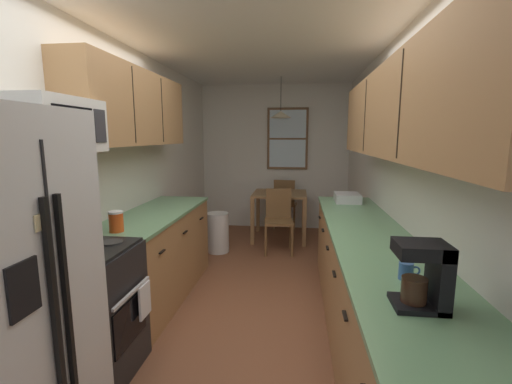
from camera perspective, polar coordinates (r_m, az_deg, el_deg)
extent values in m
plane|color=brown|center=(3.89, 0.15, -15.81)|extent=(12.00, 12.00, 0.00)
cube|color=silver|center=(3.94, -19.79, 3.29)|extent=(0.10, 9.00, 2.55)
cube|color=silver|center=(3.63, 21.83, 2.72)|extent=(0.10, 9.00, 2.55)
cube|color=silver|center=(6.17, 3.13, 5.80)|extent=(4.40, 0.10, 2.55)
cube|color=white|center=(3.64, 0.17, 24.26)|extent=(4.40, 9.00, 0.08)
cube|color=black|center=(1.84, -30.06, -18.18)|extent=(0.01, 0.01, 1.60)
cube|color=black|center=(1.81, -30.49, -18.77)|extent=(0.02, 0.02, 1.14)
cube|color=black|center=(1.86, -28.93, -17.78)|extent=(0.02, 0.02, 1.14)
cube|color=black|center=(1.63, -34.36, -13.26)|extent=(0.01, 0.15, 0.22)
cube|color=beige|center=(1.65, -32.53, -4.36)|extent=(0.01, 0.05, 0.07)
cube|color=black|center=(2.72, -26.52, -17.87)|extent=(0.62, 0.60, 0.90)
cube|color=black|center=(2.59, -20.28, -19.68)|extent=(0.01, 0.42, 0.30)
cube|color=silver|center=(2.48, -20.02, -15.53)|extent=(0.02, 0.48, 0.02)
cube|color=black|center=(2.55, -27.27, -8.60)|extent=(0.59, 0.57, 0.02)
cube|color=black|center=(2.70, -32.37, -6.12)|extent=(0.06, 0.60, 0.20)
cylinder|color=#2D2D2D|center=(2.53, -31.64, -8.76)|extent=(0.15, 0.15, 0.01)
cylinder|color=#2D2D2D|center=(2.73, -28.18, -7.21)|extent=(0.15, 0.15, 0.01)
cylinder|color=#2D2D2D|center=(2.37, -26.27, -9.50)|extent=(0.15, 0.15, 0.01)
cylinder|color=#2D2D2D|center=(2.58, -23.04, -7.75)|extent=(0.15, 0.15, 0.01)
cube|color=white|center=(2.52, -30.94, 9.56)|extent=(0.38, 0.61, 0.34)
cube|color=black|center=(2.35, -28.08, 9.89)|extent=(0.01, 0.37, 0.22)
cube|color=#2D2D33|center=(2.58, -24.62, 9.99)|extent=(0.01, 0.12, 0.22)
cube|color=#A87A4C|center=(3.70, -16.29, -10.27)|extent=(0.60, 1.76, 0.87)
cube|color=#6B9E70|center=(3.57, -16.62, -3.45)|extent=(0.63, 1.78, 0.03)
cube|color=black|center=(2.98, -15.44, -9.61)|extent=(0.02, 0.10, 0.01)
cube|color=black|center=(3.51, -11.77, -6.61)|extent=(0.02, 0.10, 0.01)
cube|color=black|center=(4.05, -9.09, -4.38)|extent=(0.02, 0.10, 0.01)
cube|color=#A87A4C|center=(3.52, -19.89, 13.04)|extent=(0.32, 1.86, 0.69)
cube|color=#2D2319|center=(3.17, -19.75, 13.52)|extent=(0.01, 0.01, 0.64)
cube|color=#2D2319|center=(3.73, -15.41, 13.01)|extent=(0.01, 0.01, 0.64)
cube|color=#A87A4C|center=(2.91, 18.53, -15.84)|extent=(0.60, 3.40, 0.87)
cube|color=#6B9E70|center=(2.76, 19.01, -7.32)|extent=(0.63, 3.42, 0.03)
cube|color=black|center=(2.00, 14.67, -19.41)|extent=(0.02, 0.10, 0.01)
cube|color=black|center=(2.50, 12.95, -13.22)|extent=(0.02, 0.10, 0.01)
cube|color=black|center=(3.03, 11.87, -9.15)|extent=(0.02, 0.10, 0.01)
cube|color=black|center=(3.57, 11.13, -6.29)|extent=(0.02, 0.10, 0.01)
cube|color=black|center=(4.12, 10.59, -4.19)|extent=(0.02, 0.10, 0.01)
cube|color=#A87A4C|center=(2.64, 23.38, 12.31)|extent=(0.32, 3.10, 0.64)
cube|color=#2D2319|center=(2.11, 22.94, 13.29)|extent=(0.01, 0.01, 0.59)
cube|color=#2D2319|center=(3.10, 17.75, 12.06)|extent=(0.01, 0.01, 0.59)
cube|color=olive|center=(5.47, 4.01, -0.29)|extent=(0.85, 0.79, 0.03)
cube|color=olive|center=(5.22, -0.61, -4.97)|extent=(0.06, 0.06, 0.73)
cube|color=olive|center=(5.18, 8.12, -5.19)|extent=(0.06, 0.06, 0.73)
cube|color=olive|center=(5.93, 0.34, -3.23)|extent=(0.06, 0.06, 0.73)
cube|color=olive|center=(5.89, 8.00, -3.41)|extent=(0.06, 0.06, 0.73)
cube|color=brown|center=(4.86, 3.83, -5.00)|extent=(0.44, 0.44, 0.04)
cube|color=brown|center=(4.99, 3.78, -1.98)|extent=(0.37, 0.07, 0.45)
cylinder|color=brown|center=(4.76, 6.09, -8.27)|extent=(0.04, 0.04, 0.43)
cylinder|color=brown|center=(4.75, 1.66, -8.27)|extent=(0.04, 0.04, 0.43)
cylinder|color=brown|center=(5.11, 5.78, -7.04)|extent=(0.04, 0.04, 0.43)
cylinder|color=brown|center=(5.10, 1.66, -7.04)|extent=(0.04, 0.04, 0.43)
cube|color=brown|center=(6.18, 4.98, -1.93)|extent=(0.44, 0.44, 0.04)
cube|color=brown|center=(5.96, 4.74, -0.14)|extent=(0.37, 0.07, 0.45)
cylinder|color=brown|center=(6.43, 3.59, -3.60)|extent=(0.04, 0.04, 0.43)
cylinder|color=brown|center=(6.38, 6.81, -3.75)|extent=(0.04, 0.04, 0.43)
cylinder|color=brown|center=(6.08, 2.99, -4.34)|extent=(0.04, 0.04, 0.43)
cylinder|color=brown|center=(6.03, 6.40, -4.51)|extent=(0.04, 0.04, 0.43)
cylinder|color=black|center=(5.43, 4.20, 16.06)|extent=(0.01, 0.01, 0.52)
cone|color=beige|center=(5.40, 4.16, 12.80)|extent=(0.33, 0.33, 0.10)
sphere|color=white|center=(5.40, 4.16, 13.02)|extent=(0.06, 0.06, 0.06)
cube|color=brown|center=(6.08, 5.31, 8.86)|extent=(0.71, 0.04, 1.07)
cube|color=silver|center=(6.06, 5.30, 8.86)|extent=(0.63, 0.01, 0.99)
cube|color=brown|center=(6.06, 5.30, 8.86)|extent=(0.63, 0.02, 0.03)
cylinder|color=white|center=(4.95, -6.37, -6.75)|extent=(0.31, 0.31, 0.57)
cylinder|color=#D84C19|center=(2.92, -22.36, -4.74)|extent=(0.11, 0.11, 0.15)
cylinder|color=white|center=(2.91, -22.46, -3.15)|extent=(0.11, 0.11, 0.02)
cube|color=white|center=(2.66, -18.13, -16.84)|extent=(0.02, 0.16, 0.24)
cube|color=black|center=(1.75, 25.42, -16.60)|extent=(0.22, 0.18, 0.02)
cube|color=black|center=(1.72, 28.33, -12.30)|extent=(0.06, 0.18, 0.30)
cube|color=black|center=(1.66, 26.04, -8.64)|extent=(0.22, 0.18, 0.06)
cylinder|color=#331E14|center=(1.71, 24.93, -14.62)|extent=(0.11, 0.11, 0.11)
cylinder|color=#335999|center=(2.01, 23.79, -12.01)|extent=(0.07, 0.07, 0.09)
torus|color=#335999|center=(2.02, 25.16, -11.83)|extent=(0.05, 0.01, 0.05)
cube|color=silver|center=(4.07, 15.04, -0.93)|extent=(0.28, 0.34, 0.10)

